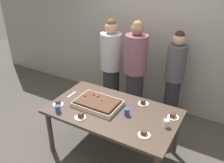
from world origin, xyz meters
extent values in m
plane|color=#4C4742|center=(0.00, 0.00, 0.00)|extent=(12.00, 12.00, 0.00)
cube|color=#9E998E|center=(0.00, 1.60, 1.50)|extent=(8.00, 0.12, 3.00)
cube|color=#47382D|center=(0.00, 0.00, 0.72)|extent=(1.76, 1.00, 0.04)
cylinder|color=#47382D|center=(-0.80, -0.42, 0.35)|extent=(0.07, 0.07, 0.70)
cylinder|color=#47382D|center=(-0.80, 0.42, 0.35)|extent=(0.07, 0.07, 0.70)
cylinder|color=#47382D|center=(0.80, 0.42, 0.35)|extent=(0.07, 0.07, 0.70)
cube|color=beige|center=(-0.24, 0.00, 0.75)|extent=(0.63, 0.44, 0.01)
cube|color=beige|center=(-0.24, -0.21, 0.78)|extent=(0.63, 0.01, 0.05)
cube|color=beige|center=(-0.24, 0.22, 0.78)|extent=(0.63, 0.01, 0.05)
cube|color=beige|center=(-0.55, 0.00, 0.78)|extent=(0.01, 0.44, 0.05)
cube|color=beige|center=(0.07, 0.00, 0.78)|extent=(0.01, 0.44, 0.05)
cube|color=#4C2D1E|center=(-0.24, 0.00, 0.79)|extent=(0.56, 0.37, 0.07)
sphere|color=red|center=(-0.46, 0.01, 0.83)|extent=(0.03, 0.03, 0.03)
sphere|color=green|center=(-0.30, 0.08, 0.83)|extent=(0.03, 0.03, 0.03)
sphere|color=#2D84E0|center=(-0.19, 0.03, 0.83)|extent=(0.03, 0.03, 0.03)
sphere|color=red|center=(-0.37, 0.10, 0.83)|extent=(0.03, 0.03, 0.03)
sphere|color=purple|center=(-0.30, 0.11, 0.83)|extent=(0.03, 0.03, 0.03)
cylinder|color=white|center=(-0.28, -0.35, 0.74)|extent=(0.15, 0.15, 0.01)
cube|color=#4C2D1E|center=(-0.28, -0.35, 0.78)|extent=(0.06, 0.06, 0.06)
cylinder|color=white|center=(0.76, 0.25, 0.74)|extent=(0.15, 0.15, 0.01)
cube|color=#4C2D1E|center=(0.75, 0.25, 0.78)|extent=(0.06, 0.07, 0.06)
cylinder|color=white|center=(0.57, -0.26, 0.74)|extent=(0.15, 0.15, 0.01)
cube|color=#4C2D1E|center=(0.56, -0.25, 0.77)|extent=(0.06, 0.06, 0.05)
cylinder|color=white|center=(-0.74, -0.26, 0.74)|extent=(0.15, 0.15, 0.01)
cube|color=#4C2D1E|center=(-0.73, -0.26, 0.78)|extent=(0.05, 0.05, 0.06)
cylinder|color=white|center=(0.30, 0.35, 0.74)|extent=(0.15, 0.15, 0.01)
cube|color=#4C2D1E|center=(0.29, 0.35, 0.78)|extent=(0.05, 0.07, 0.06)
cylinder|color=#2D5199|center=(0.21, 0.00, 0.79)|extent=(0.07, 0.07, 0.10)
cylinder|color=#2D5199|center=(-0.62, -0.40, 0.79)|extent=(0.07, 0.07, 0.10)
cylinder|color=white|center=(0.74, 0.02, 0.79)|extent=(0.07, 0.07, 0.10)
cube|color=silver|center=(-0.74, 0.05, 0.74)|extent=(0.03, 0.20, 0.01)
cylinder|color=#28282D|center=(0.48, 1.19, 0.40)|extent=(0.25, 0.25, 0.80)
cylinder|color=#4C4C51|center=(0.48, 1.19, 1.10)|extent=(0.31, 0.31, 0.59)
sphere|color=tan|center=(0.48, 1.19, 1.48)|extent=(0.20, 0.20, 0.20)
sphere|color=black|center=(0.48, 1.19, 1.54)|extent=(0.16, 0.16, 0.16)
cylinder|color=#28282D|center=(-0.12, 0.97, 0.44)|extent=(0.29, 0.29, 0.88)
cylinder|color=#7A4C5B|center=(-0.12, 0.97, 1.20)|extent=(0.36, 0.36, 0.64)
sphere|color=#8C664C|center=(-0.12, 0.97, 1.61)|extent=(0.20, 0.20, 0.20)
sphere|color=olive|center=(-0.12, 0.97, 1.67)|extent=(0.15, 0.15, 0.15)
cylinder|color=#28282D|center=(-0.62, 1.05, 0.40)|extent=(0.30, 0.30, 0.81)
cylinder|color=#B2B2B7|center=(-0.62, 1.05, 1.13)|extent=(0.37, 0.37, 0.65)
sphere|color=tan|center=(-0.62, 1.05, 1.55)|extent=(0.22, 0.22, 0.22)
sphere|color=brown|center=(-0.62, 1.05, 1.61)|extent=(0.17, 0.17, 0.17)
camera|label=1|loc=(1.33, -2.35, 2.60)|focal=38.53mm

